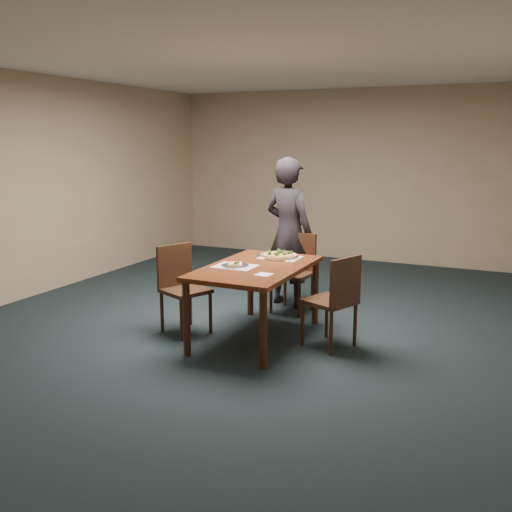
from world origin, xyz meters
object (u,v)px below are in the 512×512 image
at_px(chair_left, 181,283).
at_px(slice_plate_far, 270,254).
at_px(dining_table, 256,275).
at_px(slice_plate_near, 235,265).
at_px(pizza_pan, 280,255).
at_px(chair_right, 336,296).
at_px(diner, 289,233).
at_px(chair_far, 295,267).

height_order(chair_left, slice_plate_far, chair_left).
xyz_separation_m(dining_table, chair_left, (-0.80, -0.12, -0.14)).
bearing_deg(chair_left, slice_plate_near, -64.90).
bearing_deg(pizza_pan, dining_table, -97.18).
bearing_deg(dining_table, slice_plate_near, -149.72).
height_order(chair_right, slice_plate_far, chair_right).
relative_size(dining_table, slice_plate_far, 5.36).
bearing_deg(slice_plate_near, chair_left, -178.34).
height_order(chair_left, slice_plate_near, chair_left).
bearing_deg(diner, slice_plate_far, 111.79).
bearing_deg(chair_far, chair_left, -119.28).
height_order(chair_right, diner, diner).
bearing_deg(chair_right, slice_plate_far, -95.21).
xyz_separation_m(chair_far, pizza_pan, (0.05, -0.59, 0.26)).
height_order(pizza_pan, slice_plate_far, pizza_pan).
bearing_deg(chair_right, chair_left, -60.97).
xyz_separation_m(dining_table, pizza_pan, (0.06, 0.48, 0.12)).
bearing_deg(slice_plate_far, diner, 95.15).
distance_m(chair_right, slice_plate_far, 1.04).
bearing_deg(diner, dining_table, 113.40).
relative_size(diner, slice_plate_far, 6.37).
bearing_deg(pizza_pan, diner, 105.13).
relative_size(chair_far, slice_plate_far, 3.25).
bearing_deg(dining_table, slice_plate_far, 98.92).
xyz_separation_m(chair_right, pizza_pan, (-0.75, 0.42, 0.26)).
relative_size(chair_right, slice_plate_near, 3.25).
height_order(chair_far, diner, diner).
height_order(chair_left, diner, diner).
height_order(pizza_pan, slice_plate_near, pizza_pan).
distance_m(chair_far, slice_plate_far, 0.60).
bearing_deg(chair_far, diner, 135.71).
bearing_deg(pizza_pan, chair_far, 95.23).
relative_size(chair_left, diner, 0.51).
relative_size(dining_table, chair_far, 1.65).
height_order(chair_far, chair_left, same).
xyz_separation_m(chair_far, chair_left, (-0.81, -1.20, 0.00)).
distance_m(dining_table, chair_left, 0.82).
xyz_separation_m(dining_table, slice_plate_far, (-0.08, 0.53, 0.10)).
xyz_separation_m(chair_right, slice_plate_near, (-0.99, -0.16, 0.25)).
bearing_deg(slice_plate_far, chair_far, 80.66).
xyz_separation_m(chair_far, diner, (-0.15, 0.18, 0.38)).
relative_size(diner, pizza_pan, 4.58).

